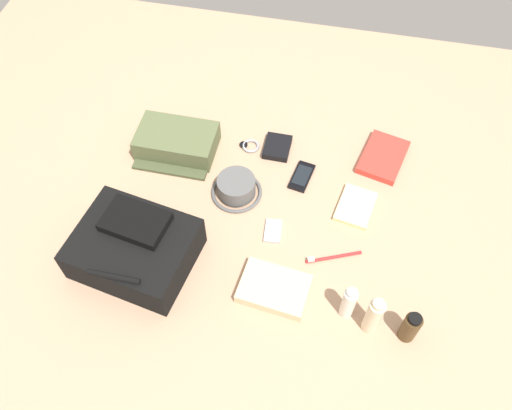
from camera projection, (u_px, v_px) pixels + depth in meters
name	position (u px, v px, depth m)	size (l,w,h in m)	color
ground_plane	(256.00, 214.00, 1.74)	(2.64, 2.02, 0.02)	tan
backpack	(135.00, 247.00, 1.58)	(0.38, 0.33, 0.15)	black
toiletry_pouch	(177.00, 142.00, 1.85)	(0.27, 0.21, 0.08)	#56603D
bucket_hat	(236.00, 188.00, 1.75)	(0.17, 0.17, 0.07)	#585858
cologne_bottle	(410.00, 327.00, 1.44)	(0.05, 0.05, 0.12)	#473319
lotion_bottle	(373.00, 316.00, 1.44)	(0.04, 0.04, 0.16)	beige
toothpaste_tube	(348.00, 303.00, 1.47)	(0.04, 0.04, 0.14)	white
paperback_novel	(383.00, 157.00, 1.84)	(0.18, 0.23, 0.02)	red
cell_phone	(302.00, 176.00, 1.80)	(0.08, 0.13, 0.01)	black
media_player	(273.00, 231.00, 1.68)	(0.06, 0.09, 0.01)	#B7B7BC
wristwatch	(250.00, 146.00, 1.88)	(0.07, 0.06, 0.01)	#99999E
toothbrush	(331.00, 257.00, 1.62)	(0.17, 0.08, 0.02)	red
wallet	(277.00, 147.00, 1.87)	(0.09, 0.11, 0.02)	black
notepad	(356.00, 206.00, 1.73)	(0.11, 0.15, 0.02)	beige
folded_towel	(274.00, 289.00, 1.55)	(0.20, 0.14, 0.04)	beige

